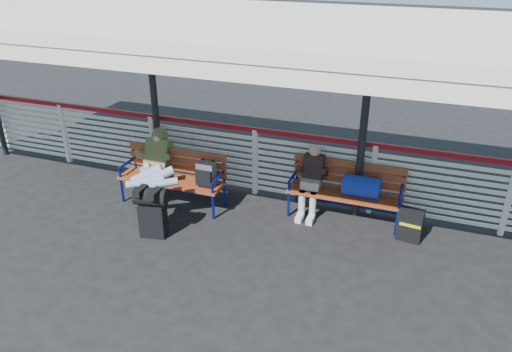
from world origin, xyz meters
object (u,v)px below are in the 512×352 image
at_px(bench_right, 353,186).
at_px(suitcase_side, 410,225).
at_px(luggage_stack, 152,210).
at_px(bench_left, 181,173).
at_px(traveler_man, 154,173).
at_px(companion_person, 311,180).

xyz_separation_m(bench_right, suitcase_side, (0.93, -0.31, -0.34)).
height_order(luggage_stack, bench_left, bench_left).
distance_m(luggage_stack, traveler_man, 0.81).
distance_m(bench_left, traveler_man, 0.48).
xyz_separation_m(traveler_man, companion_person, (2.41, 0.79, -0.10)).
xyz_separation_m(luggage_stack, bench_left, (-0.05, 1.04, 0.14)).
distance_m(bench_left, bench_right, 2.82).
height_order(bench_left, suitcase_side, bench_left).
relative_size(luggage_stack, companion_person, 0.70).
relative_size(traveler_man, companion_person, 1.43).
xyz_separation_m(luggage_stack, bench_right, (2.73, 1.51, 0.16)).
height_order(bench_left, bench_right, same).
height_order(bench_right, suitcase_side, bench_right).
bearing_deg(bench_left, luggage_stack, -87.29).
relative_size(bench_left, bench_right, 1.00).
bearing_deg(traveler_man, suitcase_side, 7.31).
bearing_deg(companion_person, bench_left, -168.20).
relative_size(traveler_man, suitcase_side, 3.26).
xyz_separation_m(luggage_stack, traveler_man, (-0.35, 0.69, 0.26)).
distance_m(companion_person, suitcase_side, 1.66).
xyz_separation_m(bench_left, companion_person, (2.11, 0.44, 0.02)).
bearing_deg(suitcase_side, luggage_stack, -154.38).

